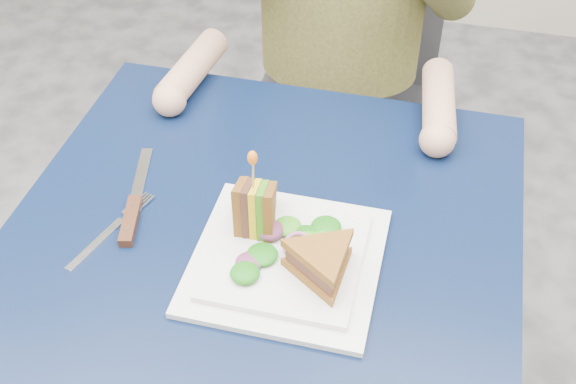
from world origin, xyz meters
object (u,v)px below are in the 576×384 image
(chair, at_px, (345,71))
(sandwich_flat, at_px, (322,262))
(plate, at_px, (286,259))
(fork, at_px, (109,232))
(knife, at_px, (133,212))
(sandwich_upright, at_px, (255,208))
(table, at_px, (262,267))

(chair, bearing_deg, sandwich_flat, -82.50)
(plate, distance_m, fork, 0.27)
(chair, bearing_deg, plate, -86.24)
(fork, xyz_separation_m, knife, (0.02, 0.04, 0.00))
(plate, relative_size, knife, 1.19)
(sandwich_upright, bearing_deg, fork, -166.64)
(table, xyz_separation_m, plate, (0.05, -0.05, 0.09))
(table, distance_m, knife, 0.21)
(chair, xyz_separation_m, sandwich_upright, (-0.01, -0.74, 0.24))
(sandwich_upright, bearing_deg, table, 49.11)
(chair, xyz_separation_m, knife, (-0.20, -0.74, 0.20))
(plate, height_order, fork, plate)
(chair, xyz_separation_m, sandwich_flat, (0.11, -0.81, 0.23))
(chair, height_order, knife, chair)
(chair, height_order, fork, chair)
(fork, distance_m, knife, 0.05)
(chair, distance_m, sandwich_flat, 0.85)
(sandwich_flat, relative_size, fork, 0.93)
(sandwich_flat, distance_m, fork, 0.33)
(chair, relative_size, sandwich_flat, 5.73)
(table, height_order, chair, chair)
(table, height_order, fork, fork)
(sandwich_flat, bearing_deg, sandwich_upright, 148.09)
(chair, height_order, plate, chair)
(table, height_order, sandwich_upright, sandwich_upright)
(sandwich_upright, xyz_separation_m, knife, (-0.19, -0.00, -0.05))
(sandwich_upright, distance_m, knife, 0.20)
(plate, relative_size, sandwich_upright, 2.10)
(table, relative_size, sandwich_flat, 4.62)
(plate, distance_m, knife, 0.25)
(sandwich_flat, relative_size, sandwich_upright, 1.31)
(table, height_order, plate, plate)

